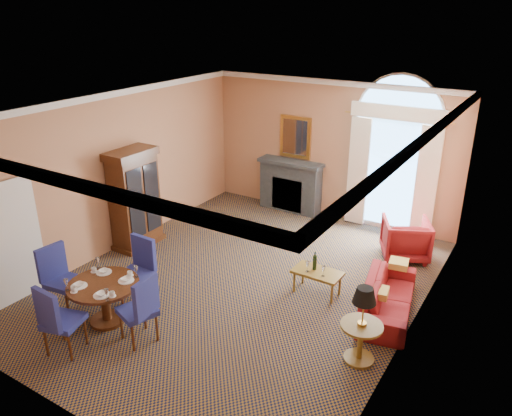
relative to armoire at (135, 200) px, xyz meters
The scene contains 12 objects.
ground 2.90m from the armoire, ahead, with size 7.50×7.50×0.00m, color #101734.
room_envelope 3.13m from the armoire, 10.40° to the left, with size 6.04×7.52×3.45m.
armoire is the anchor object (origin of this frame).
dining_table 2.83m from the armoire, 56.10° to the right, with size 1.11×1.11×0.90m.
dining_chair_north 2.17m from the armoire, 44.09° to the right, with size 0.60×0.60×1.12m.
dining_chair_south 3.62m from the armoire, 63.57° to the right, with size 0.62×0.62×1.12m.
dining_chair_east 3.42m from the armoire, 44.44° to the right, with size 0.64×0.64×1.12m.
dining_chair_west 2.51m from the armoire, 75.77° to the right, with size 0.57×0.56×1.12m.
sofa 5.33m from the armoire, ahead, with size 1.93×0.75×0.56m, color maroon.
armchair 5.52m from the armoire, 25.68° to the left, with size 0.87×0.89×0.81m, color maroon.
coffee_table 4.08m from the armoire, ahead, with size 0.86×0.49×0.77m.
side_table 5.43m from the armoire, 11.39° to the right, with size 0.60×0.60×1.16m.
Camera 1 is at (4.40, -6.59, 4.73)m, focal length 35.00 mm.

